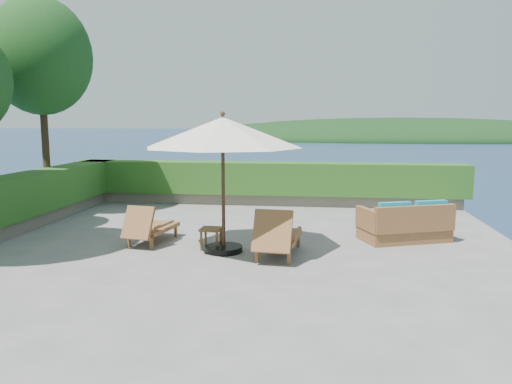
# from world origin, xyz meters

# --- Properties ---
(ground) EXTENTS (12.00, 12.00, 0.00)m
(ground) POSITION_xyz_m (0.00, 0.00, 0.00)
(ground) COLOR gray
(ground) RESTS_ON ground
(foundation) EXTENTS (12.00, 12.00, 3.00)m
(foundation) POSITION_xyz_m (0.00, 0.00, -1.55)
(foundation) COLOR #4F493F
(foundation) RESTS_ON ocean
(ocean) EXTENTS (600.00, 600.00, 0.00)m
(ocean) POSITION_xyz_m (0.00, 0.00, -3.00)
(ocean) COLOR #182A4B
(ocean) RESTS_ON ground
(offshore_island) EXTENTS (126.00, 57.60, 12.60)m
(offshore_island) POSITION_xyz_m (25.00, 140.00, -3.00)
(offshore_island) COLOR black
(offshore_island) RESTS_ON ocean
(planter_wall_far) EXTENTS (12.00, 0.60, 0.36)m
(planter_wall_far) POSITION_xyz_m (0.00, 5.60, 0.18)
(planter_wall_far) COLOR slate
(planter_wall_far) RESTS_ON ground
(hedge_far) EXTENTS (12.40, 0.90, 1.00)m
(hedge_far) POSITION_xyz_m (0.00, 5.60, 0.85)
(hedge_far) COLOR #1D4914
(hedge_far) RESTS_ON planter_wall_far
(tree_far) EXTENTS (2.80, 2.80, 6.03)m
(tree_far) POSITION_xyz_m (-6.00, 3.20, 4.40)
(tree_far) COLOR #3A2616
(tree_far) RESTS_ON ground
(patio_umbrella) EXTENTS (3.33, 3.33, 2.85)m
(patio_umbrella) POSITION_xyz_m (-0.23, -0.25, 2.41)
(patio_umbrella) COLOR black
(patio_umbrella) RESTS_ON ground
(lounge_left) EXTENTS (0.88, 1.63, 0.89)m
(lounge_left) POSITION_xyz_m (-1.97, 0.24, 0.37)
(lounge_left) COLOR brown
(lounge_left) RESTS_ON ground
(lounge_right) EXTENTS (0.89, 1.83, 1.02)m
(lounge_right) POSITION_xyz_m (0.89, -0.48, 0.43)
(lounge_right) COLOR brown
(lounge_right) RESTS_ON ground
(side_table) EXTENTS (0.44, 0.44, 0.45)m
(side_table) POSITION_xyz_m (-0.54, -0.07, 0.37)
(side_table) COLOR brown
(side_table) RESTS_ON ground
(wicker_loveseat) EXTENTS (2.14, 1.61, 0.94)m
(wicker_loveseat) POSITION_xyz_m (3.62, 1.16, 0.37)
(wicker_loveseat) COLOR brown
(wicker_loveseat) RESTS_ON ground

